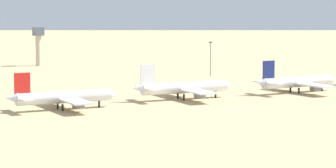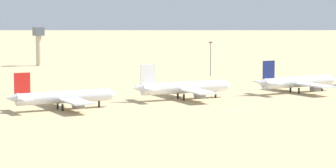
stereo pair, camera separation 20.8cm
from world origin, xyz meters
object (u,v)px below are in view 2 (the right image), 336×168
Objects in this scene: parked_jet_red_1 at (63,97)px; parked_jet_navy_3 at (297,82)px; control_tower at (39,42)px; parked_jet_white_2 at (184,88)px; light_pole_mid at (211,56)px.

parked_jet_red_1 is 0.97× the size of parked_jet_navy_3.
parked_jet_navy_3 is at bearing -78.93° from control_tower.
parked_jet_white_2 is (48.05, 1.68, 0.18)m from parked_jet_red_1.
parked_jet_navy_3 is at bearing 2.13° from parked_jet_red_1.
control_tower is (14.15, 169.71, 8.67)m from parked_jet_white_2.
light_pole_mid is (12.77, 76.42, 5.10)m from parked_jet_navy_3.
control_tower is (62.20, 171.39, 8.85)m from parked_jet_red_1.
parked_jet_white_2 reaches higher than parked_jet_navy_3.
control_tower reaches higher than parked_jet_navy_3.
parked_jet_red_1 is 96.68m from parked_jet_navy_3.
parked_jet_navy_3 is 77.65m from light_pole_mid.
light_pole_mid is (61.31, 70.34, 5.05)m from parked_jet_white_2.
parked_jet_navy_3 is (48.54, -6.08, -0.05)m from parked_jet_white_2.
light_pole_mid reaches higher than parked_jet_navy_3.
control_tower is 110.05m from light_pole_mid.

